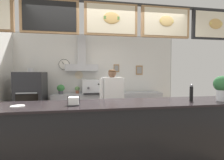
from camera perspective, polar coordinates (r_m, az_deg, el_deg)
The scene contains 13 objects.
back_wall_assembly at distance 5.20m, azimuth -5.13°, elevation 1.91°, with size 5.07×2.87×2.71m.
service_counter at distance 2.57m, azimuth 0.88°, elevation -19.81°, with size 4.37×0.73×1.09m.
back_prep_counter at distance 5.16m, azimuth -1.31°, elevation -9.44°, with size 3.27×0.58×0.90m.
pizza_oven at distance 4.98m, azimuth -25.82°, elevation -6.35°, with size 0.70×0.75×1.63m.
shop_worker at distance 3.86m, azimuth 0.08°, elevation -7.39°, with size 0.59×0.30×1.59m.
espresso_machine at distance 4.99m, azimuth -6.82°, elevation -2.23°, with size 0.57×0.57×0.41m.
potted_oregano at distance 5.14m, azimuth 1.80°, elevation -3.14°, with size 0.17×0.17×0.20m.
potted_thyme at distance 5.03m, azimuth -17.10°, elevation -2.85°, with size 0.22×0.22×0.27m.
potted_basil at distance 5.05m, azimuth -11.79°, elevation -3.15°, with size 0.15×0.15×0.21m.
basil_vase at distance 3.06m, azimuth 33.50°, elevation -2.02°, with size 0.24×0.24×0.38m.
pepper_grinder at distance 2.85m, azimuth 25.50°, elevation -3.87°, with size 0.05×0.05×0.26m.
napkin_holder at distance 2.31m, azimuth -12.98°, elevation -7.11°, with size 0.16×0.15×0.12m.
condiment_plate at distance 2.47m, azimuth -29.59°, elevation -7.76°, with size 0.17×0.17×0.01m.
Camera 1 is at (-0.43, -2.77, 1.53)m, focal length 26.73 mm.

